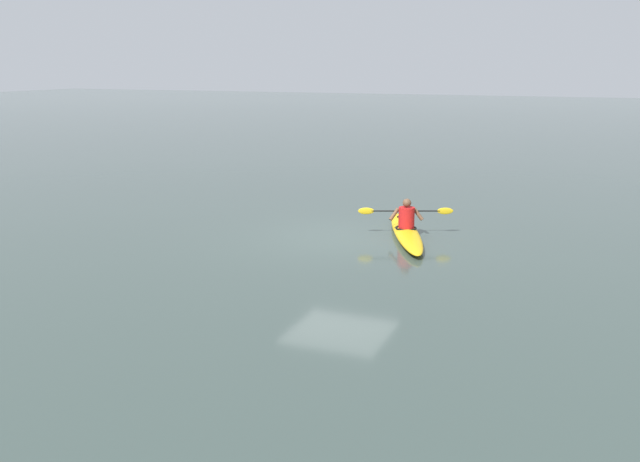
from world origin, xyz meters
TOP-DOWN VIEW (x-y plane):
  - ground_plane at (0.00, 0.00)m, footprint 160.00×160.00m
  - kayak at (-1.49, -0.61)m, footprint 2.15×4.14m
  - kayaker at (-1.48, -0.65)m, footprint 2.19×0.94m

SIDE VIEW (x-z plane):
  - ground_plane at x=0.00m, z-range 0.00..0.00m
  - kayak at x=-1.49m, z-range 0.00..0.24m
  - kayaker at x=-1.48m, z-range 0.18..0.90m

